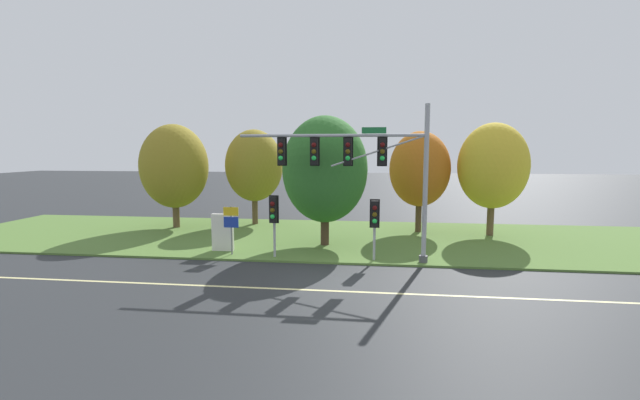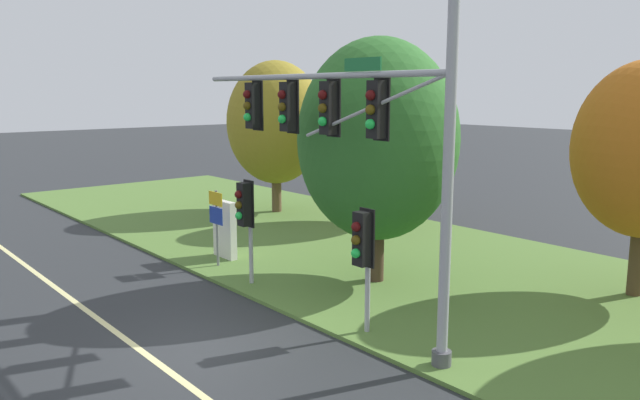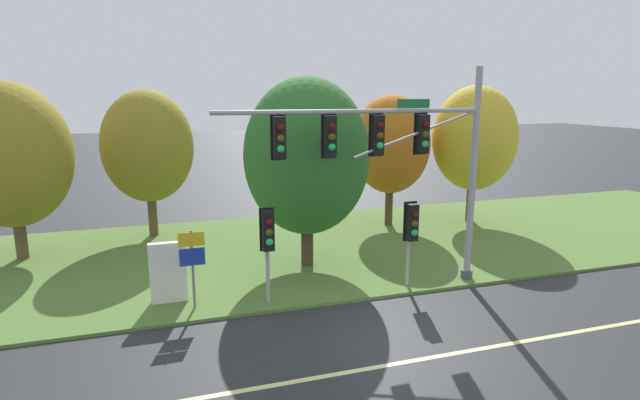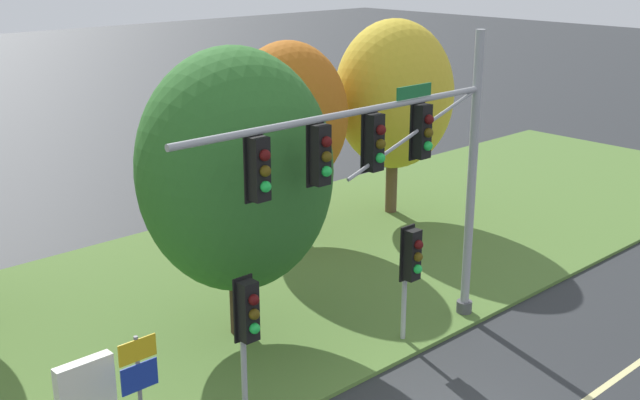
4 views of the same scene
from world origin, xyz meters
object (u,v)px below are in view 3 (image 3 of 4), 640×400
at_px(traffic_signal_mast, 395,150).
at_px(pedestrian_signal_further_along, 412,227).
at_px(tree_tall_centre, 474,139).
at_px(info_kiosk, 168,273).
at_px(route_sign_post, 192,258).
at_px(tree_left_of_mast, 148,147).
at_px(tree_mid_verge, 391,145).
at_px(pedestrian_signal_near_kerb, 268,236).
at_px(tree_nearest_road, 10,156).
at_px(tree_behind_signpost, 307,157).

relative_size(traffic_signal_mast, pedestrian_signal_further_along, 3.04).
distance_m(pedestrian_signal_further_along, tree_tall_centre, 10.04).
bearing_deg(info_kiosk, route_sign_post, -45.34).
xyz_separation_m(tree_left_of_mast, tree_tall_centre, (15.19, -2.15, 0.13)).
relative_size(tree_mid_verge, info_kiosk, 3.31).
height_order(route_sign_post, info_kiosk, route_sign_post).
bearing_deg(info_kiosk, pedestrian_signal_further_along, -8.12).
bearing_deg(pedestrian_signal_further_along, pedestrian_signal_near_kerb, 179.79).
bearing_deg(tree_nearest_road, pedestrian_signal_further_along, -28.66).
bearing_deg(tree_tall_centre, pedestrian_signal_near_kerb, -149.56).
height_order(tree_nearest_road, tree_mid_verge, tree_nearest_road).
xyz_separation_m(tree_tall_centre, info_kiosk, (-14.65, -5.82, -3.23)).
bearing_deg(traffic_signal_mast, tree_nearest_road, 150.28).
relative_size(traffic_signal_mast, pedestrian_signal_near_kerb, 2.92).
bearing_deg(traffic_signal_mast, tree_behind_signpost, 123.21).
bearing_deg(tree_mid_verge, info_kiosk, -148.36).
bearing_deg(traffic_signal_mast, pedestrian_signal_further_along, -5.09).
bearing_deg(route_sign_post, tree_tall_centre, 25.10).
bearing_deg(tree_nearest_road, tree_left_of_mast, 21.49).
bearing_deg(pedestrian_signal_further_along, tree_left_of_mast, 132.22).
xyz_separation_m(traffic_signal_mast, pedestrian_signal_near_kerb, (-4.11, -0.04, -2.44)).
distance_m(pedestrian_signal_near_kerb, tree_behind_signpost, 4.22).
xyz_separation_m(route_sign_post, tree_tall_centre, (13.94, 6.53, 2.59)).
bearing_deg(info_kiosk, tree_left_of_mast, 93.90).
bearing_deg(pedestrian_signal_further_along, traffic_signal_mast, 174.91).
bearing_deg(tree_tall_centre, traffic_signal_mast, -138.03).
distance_m(pedestrian_signal_near_kerb, tree_left_of_mast, 9.87).
distance_m(pedestrian_signal_further_along, tree_nearest_road, 15.05).
relative_size(pedestrian_signal_further_along, tree_tall_centre, 0.43).
height_order(traffic_signal_mast, pedestrian_signal_near_kerb, traffic_signal_mast).
xyz_separation_m(tree_left_of_mast, tree_behind_signpost, (5.57, -5.95, 0.05)).
bearing_deg(tree_mid_verge, tree_tall_centre, -8.53).
relative_size(pedestrian_signal_near_kerb, pedestrian_signal_further_along, 1.04).
bearing_deg(route_sign_post, tree_nearest_road, 132.05).
height_order(pedestrian_signal_near_kerb, info_kiosk, pedestrian_signal_near_kerb).
height_order(tree_left_of_mast, tree_tall_centre, tree_tall_centre).
xyz_separation_m(pedestrian_signal_near_kerb, pedestrian_signal_further_along, (4.77, -0.02, -0.10)).
relative_size(pedestrian_signal_further_along, tree_nearest_road, 0.42).
bearing_deg(tree_left_of_mast, pedestrian_signal_further_along, -47.78).
bearing_deg(route_sign_post, tree_mid_verge, 36.29).
height_order(pedestrian_signal_further_along, tree_behind_signpost, tree_behind_signpost).
bearing_deg(tree_behind_signpost, traffic_signal_mast, -56.79).
distance_m(route_sign_post, tree_behind_signpost, 5.69).
relative_size(pedestrian_signal_near_kerb, tree_left_of_mast, 0.46).
distance_m(tree_left_of_mast, info_kiosk, 8.57).
bearing_deg(pedestrian_signal_near_kerb, tree_left_of_mast, 110.92).
relative_size(pedestrian_signal_further_along, route_sign_post, 1.20).
distance_m(tree_nearest_road, tree_left_of_mast, 5.22).
height_order(tree_mid_verge, info_kiosk, tree_mid_verge).
relative_size(route_sign_post, tree_behind_signpost, 0.35).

